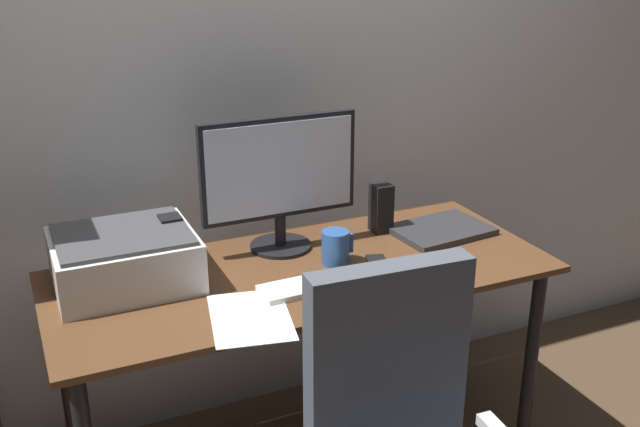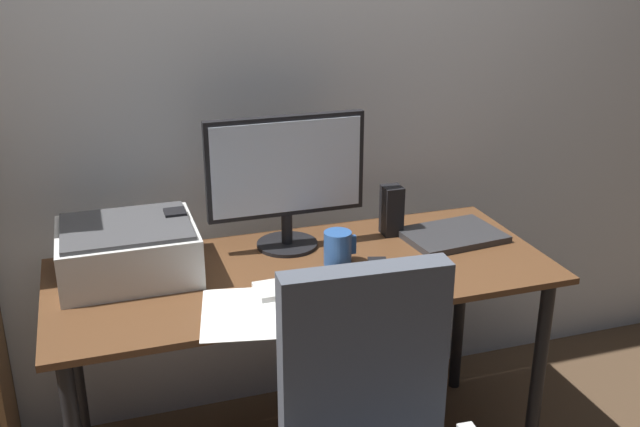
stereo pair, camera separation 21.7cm
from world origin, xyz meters
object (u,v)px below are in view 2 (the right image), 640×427
object	(u,v)px
mouse	(378,268)
laptop	(452,235)
desk	(304,295)
keyboard	(305,285)
printer	(128,250)
speaker_left	(177,236)
monitor	(287,174)
coffee_mug	(338,248)
speaker_right	(392,210)

from	to	relation	value
mouse	laptop	world-z (taller)	mouse
desk	keyboard	distance (m)	0.17
keyboard	printer	world-z (taller)	printer
speaker_left	keyboard	bearing A→B (deg)	-42.82
monitor	speaker_left	world-z (taller)	monitor
keyboard	mouse	distance (m)	0.24
keyboard	coffee_mug	xyz separation A→B (m)	(0.15, 0.12, 0.04)
keyboard	mouse	xyz separation A→B (m)	(0.24, 0.03, 0.01)
speaker_right	printer	bearing A→B (deg)	-176.72
desk	printer	size ratio (longest dim) A/B	3.83
keyboard	speaker_left	xyz separation A→B (m)	(-0.32, 0.30, 0.08)
coffee_mug	speaker_right	bearing A→B (deg)	34.86
speaker_right	keyboard	bearing A→B (deg)	-143.08
monitor	speaker_left	size ratio (longest dim) A/B	3.02
speaker_left	coffee_mug	bearing A→B (deg)	-20.59
laptop	printer	world-z (taller)	printer
speaker_left	speaker_right	bearing A→B (deg)	0.00
mouse	printer	world-z (taller)	printer
keyboard	mouse	bearing A→B (deg)	5.20
keyboard	speaker_right	distance (m)	0.50
mouse	speaker_right	size ratio (longest dim) A/B	0.56
speaker_left	mouse	bearing A→B (deg)	-25.73
coffee_mug	laptop	xyz separation A→B (m)	(0.43, 0.08, -0.04)
monitor	speaker_right	bearing A→B (deg)	-1.26
mouse	coffee_mug	world-z (taller)	coffee_mug
monitor	printer	distance (m)	0.54
speaker_right	printer	world-z (taller)	speaker_right
keyboard	coffee_mug	world-z (taller)	coffee_mug
desk	laptop	world-z (taller)	laptop
printer	laptop	bearing A→B (deg)	-2.77
laptop	speaker_left	distance (m)	0.91
desk	mouse	distance (m)	0.25
speaker_left	printer	bearing A→B (deg)	-161.69
desk	mouse	size ratio (longest dim) A/B	15.95
coffee_mug	speaker_right	world-z (taller)	speaker_right
coffee_mug	laptop	bearing A→B (deg)	9.86
desk	monitor	size ratio (longest dim) A/B	2.99
keyboard	speaker_left	distance (m)	0.45
speaker_left	printer	xyz separation A→B (m)	(-0.15, -0.05, -0.00)
coffee_mug	speaker_right	xyz separation A→B (m)	(0.25, 0.18, 0.03)
printer	monitor	bearing A→B (deg)	6.45
mouse	speaker_left	size ratio (longest dim) A/B	0.56
monitor	laptop	distance (m)	0.60
mouse	coffee_mug	distance (m)	0.14
desk	monitor	distance (m)	0.38
laptop	speaker_right	distance (m)	0.22
monitor	speaker_left	bearing A→B (deg)	-178.74
desk	monitor	bearing A→B (deg)	88.64
laptop	speaker_right	bearing A→B (deg)	144.86
desk	speaker_left	distance (m)	0.43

